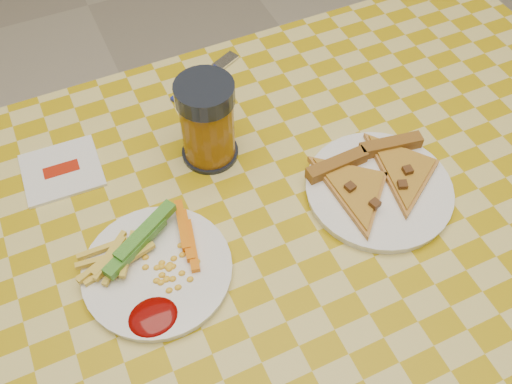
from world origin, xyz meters
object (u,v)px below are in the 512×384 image
table (283,269)px  drink_glass (207,122)px  plate_left (158,271)px  plate_right (378,190)px

table → drink_glass: bearing=99.7°
plate_left → table: bearing=-9.4°
table → plate_right: 0.18m
drink_glass → plate_right: bearing=-41.6°
plate_left → plate_right: (0.34, -0.01, 0.00)m
plate_right → drink_glass: 0.27m
plate_right → table: bearing=-172.5°
plate_left → plate_right: same height
table → plate_left: plate_left is taller
plate_left → plate_right: bearing=-1.3°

